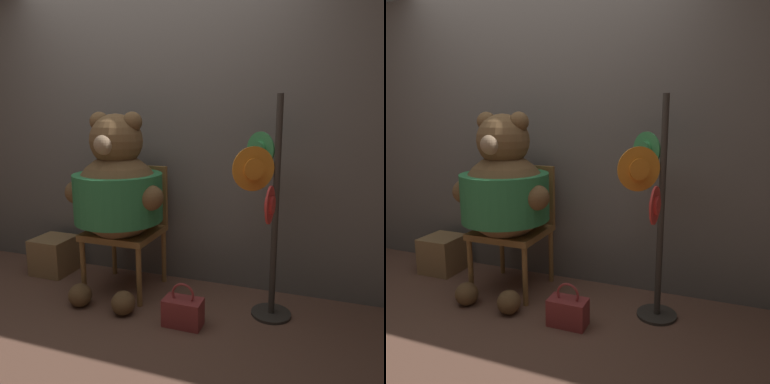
{
  "view_description": "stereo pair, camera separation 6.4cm",
  "coord_description": "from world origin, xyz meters",
  "views": [
    {
      "loc": [
        1.34,
        -2.12,
        1.38
      ],
      "look_at": [
        0.46,
        0.35,
        0.86
      ],
      "focal_mm": 35.0,
      "sensor_mm": 36.0,
      "label": 1
    },
    {
      "loc": [
        1.4,
        -2.1,
        1.38
      ],
      "look_at": [
        0.46,
        0.35,
        0.86
      ],
      "focal_mm": 35.0,
      "sensor_mm": 36.0,
      "label": 2
    }
  ],
  "objects": [
    {
      "name": "wooden_crate",
      "position": [
        -0.91,
        0.49,
        0.16
      ],
      "size": [
        0.32,
        0.32,
        0.32
      ],
      "color": "#937047",
      "rests_on": "ground_plane"
    },
    {
      "name": "wall_back",
      "position": [
        0.0,
        0.8,
        1.21
      ],
      "size": [
        8.0,
        0.1,
        2.43
      ],
      "color": "#66605B",
      "rests_on": "ground_plane"
    },
    {
      "name": "teddy_bear",
      "position": [
        -0.12,
        0.32,
        0.83
      ],
      "size": [
        0.81,
        0.72,
        1.42
      ],
      "color": "brown",
      "rests_on": "ground_plane"
    },
    {
      "name": "ground_plane",
      "position": [
        0.0,
        0.0,
        0.0
      ],
      "size": [
        14.0,
        14.0,
        0.0
      ],
      "primitive_type": "plane",
      "color": "brown"
    },
    {
      "name": "chair",
      "position": [
        -0.13,
        0.49,
        0.55
      ],
      "size": [
        0.54,
        0.52,
        0.99
      ],
      "color": "olive",
      "rests_on": "ground_plane"
    },
    {
      "name": "handbag_on_ground",
      "position": [
        0.51,
        0.04,
        0.1
      ],
      "size": [
        0.26,
        0.15,
        0.3
      ],
      "color": "maroon",
      "rests_on": "ground_plane"
    },
    {
      "name": "hat_display_rack",
      "position": [
        1.0,
        0.34,
        0.79
      ],
      "size": [
        0.4,
        0.46,
        1.53
      ],
      "color": "#332D28",
      "rests_on": "ground_plane"
    }
  ]
}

